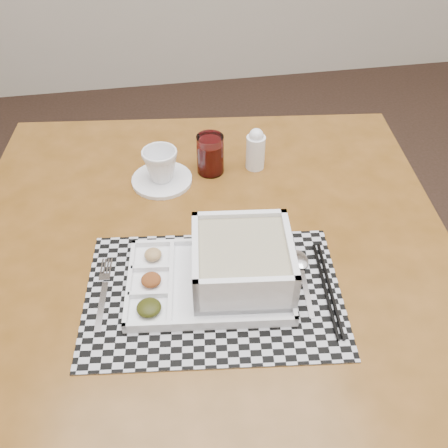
% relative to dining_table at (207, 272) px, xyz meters
% --- Properties ---
extents(dining_table, '(1.20, 1.20, 0.80)m').
position_rel_dining_table_xyz_m(dining_table, '(0.00, 0.00, 0.00)').
color(dining_table, '#56350F').
rests_on(dining_table, ground).
extents(placemat, '(0.54, 0.39, 0.00)m').
position_rel_dining_table_xyz_m(placemat, '(-0.01, -0.13, 0.08)').
color(placemat, '#ACACB4').
rests_on(placemat, dining_table).
extents(serving_tray, '(0.35, 0.26, 0.10)m').
position_rel_dining_table_xyz_m(serving_tray, '(0.04, -0.11, 0.12)').
color(serving_tray, white).
rests_on(serving_tray, placemat).
extents(fork, '(0.04, 0.19, 0.00)m').
position_rel_dining_table_xyz_m(fork, '(-0.22, -0.09, 0.09)').
color(fork, silver).
rests_on(fork, placemat).
extents(spoon, '(0.04, 0.18, 0.01)m').
position_rel_dining_table_xyz_m(spoon, '(0.18, -0.09, 0.09)').
color(spoon, silver).
rests_on(spoon, placemat).
extents(chopsticks, '(0.05, 0.24, 0.01)m').
position_rel_dining_table_xyz_m(chopsticks, '(0.22, -0.16, 0.09)').
color(chopsticks, black).
rests_on(chopsticks, placemat).
extents(saucer, '(0.15, 0.15, 0.01)m').
position_rel_dining_table_xyz_m(saucer, '(-0.08, 0.24, 0.09)').
color(saucer, white).
rests_on(saucer, dining_table).
extents(cup, '(0.10, 0.10, 0.08)m').
position_rel_dining_table_xyz_m(cup, '(-0.08, 0.24, 0.13)').
color(cup, white).
rests_on(cup, saucer).
extents(juice_glass, '(0.07, 0.07, 0.10)m').
position_rel_dining_table_xyz_m(juice_glass, '(0.05, 0.27, 0.13)').
color(juice_glass, white).
rests_on(juice_glass, dining_table).
extents(creamer_bottle, '(0.05, 0.05, 0.11)m').
position_rel_dining_table_xyz_m(creamer_bottle, '(0.17, 0.27, 0.14)').
color(creamer_bottle, white).
rests_on(creamer_bottle, dining_table).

